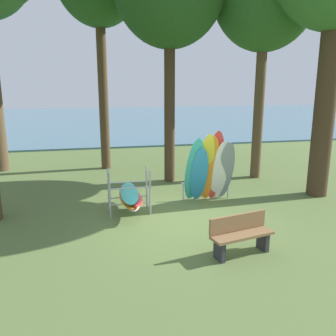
% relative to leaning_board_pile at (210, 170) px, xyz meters
% --- Properties ---
extents(ground_plane, '(80.00, 80.00, 0.00)m').
position_rel_leaning_board_pile_xyz_m(ground_plane, '(-1.08, -1.18, -1.02)').
color(ground_plane, '#566B38').
extents(lake_water, '(80.00, 36.00, 0.10)m').
position_rel_leaning_board_pile_xyz_m(lake_water, '(-1.08, 28.09, -0.97)').
color(lake_water, '#477084').
rests_on(lake_water, ground).
extents(leaning_board_pile, '(1.60, 0.96, 2.26)m').
position_rel_leaning_board_pile_xyz_m(leaning_board_pile, '(0.00, 0.00, 0.00)').
color(leaning_board_pile, '#38B2AD').
rests_on(leaning_board_pile, ground).
extents(board_storage_rack, '(1.15, 2.13, 1.25)m').
position_rel_leaning_board_pile_xyz_m(board_storage_rack, '(-2.47, -0.33, -0.52)').
color(board_storage_rack, '#9EA0A5').
rests_on(board_storage_rack, ground).
extents(park_bench, '(1.46, 0.70, 0.85)m').
position_rel_leaning_board_pile_xyz_m(park_bench, '(-0.46, -3.37, -0.57)').
color(park_bench, '#2D2D33').
rests_on(park_bench, ground).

